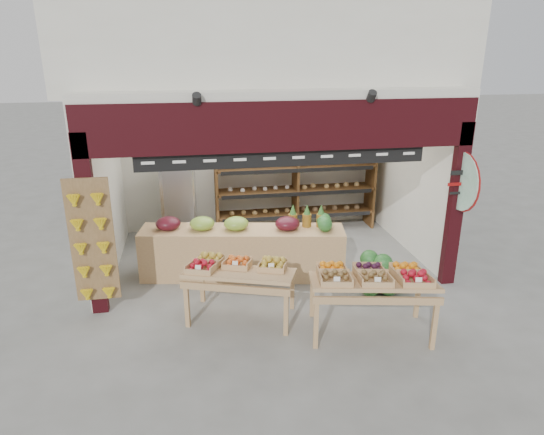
{
  "coord_description": "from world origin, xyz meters",
  "views": [
    {
      "loc": [
        -1.33,
        -7.7,
        3.68
      ],
      "look_at": [
        -0.04,
        -0.2,
        1.01
      ],
      "focal_mm": 32.0,
      "sensor_mm": 36.0,
      "label": 1
    }
  ],
  "objects_px": {
    "mid_counter": "(242,251)",
    "display_table_right": "(372,278)",
    "refrigerator": "(179,200)",
    "display_table_left": "(235,269)",
    "back_shelving": "(296,173)",
    "cardboard_stack": "(201,246)",
    "watermelon_pile": "(380,276)"
  },
  "relations": [
    {
      "from": "refrigerator",
      "to": "display_table_left",
      "type": "distance_m",
      "value": 3.2
    },
    {
      "from": "cardboard_stack",
      "to": "display_table_left",
      "type": "bearing_deg",
      "value": -78.69
    },
    {
      "from": "cardboard_stack",
      "to": "display_table_left",
      "type": "distance_m",
      "value": 2.18
    },
    {
      "from": "mid_counter",
      "to": "display_table_left",
      "type": "bearing_deg",
      "value": -100.68
    },
    {
      "from": "back_shelving",
      "to": "mid_counter",
      "type": "height_order",
      "value": "back_shelving"
    },
    {
      "from": "refrigerator",
      "to": "mid_counter",
      "type": "bearing_deg",
      "value": -57.84
    },
    {
      "from": "cardboard_stack",
      "to": "display_table_right",
      "type": "xyz_separation_m",
      "value": [
        2.16,
        -2.84,
        0.56
      ]
    },
    {
      "from": "watermelon_pile",
      "to": "display_table_left",
      "type": "bearing_deg",
      "value": -169.84
    },
    {
      "from": "mid_counter",
      "to": "cardboard_stack",
      "type": "bearing_deg",
      "value": 128.51
    },
    {
      "from": "back_shelving",
      "to": "display_table_right",
      "type": "relative_size",
      "value": 1.9
    },
    {
      "from": "back_shelving",
      "to": "refrigerator",
      "type": "xyz_separation_m",
      "value": [
        -2.4,
        -0.23,
        -0.41
      ]
    },
    {
      "from": "mid_counter",
      "to": "display_table_right",
      "type": "distance_m",
      "value": 2.54
    },
    {
      "from": "cardboard_stack",
      "to": "refrigerator",
      "type": "bearing_deg",
      "value": 110.21
    },
    {
      "from": "refrigerator",
      "to": "display_table_right",
      "type": "height_order",
      "value": "refrigerator"
    },
    {
      "from": "refrigerator",
      "to": "watermelon_pile",
      "type": "height_order",
      "value": "refrigerator"
    },
    {
      "from": "back_shelving",
      "to": "display_table_right",
      "type": "height_order",
      "value": "back_shelving"
    },
    {
      "from": "mid_counter",
      "to": "display_table_right",
      "type": "bearing_deg",
      "value": -53.21
    },
    {
      "from": "back_shelving",
      "to": "watermelon_pile",
      "type": "bearing_deg",
      "value": -75.31
    },
    {
      "from": "mid_counter",
      "to": "watermelon_pile",
      "type": "height_order",
      "value": "mid_counter"
    },
    {
      "from": "refrigerator",
      "to": "mid_counter",
      "type": "distance_m",
      "value": 2.14
    },
    {
      "from": "back_shelving",
      "to": "mid_counter",
      "type": "bearing_deg",
      "value": -123.63
    },
    {
      "from": "refrigerator",
      "to": "display_table_left",
      "type": "height_order",
      "value": "refrigerator"
    },
    {
      "from": "display_table_right",
      "to": "watermelon_pile",
      "type": "relative_size",
      "value": 2.16
    },
    {
      "from": "cardboard_stack",
      "to": "display_table_right",
      "type": "height_order",
      "value": "display_table_right"
    },
    {
      "from": "refrigerator",
      "to": "back_shelving",
      "type": "bearing_deg",
      "value": 8.28
    },
    {
      "from": "mid_counter",
      "to": "display_table_right",
      "type": "relative_size",
      "value": 1.95
    },
    {
      "from": "cardboard_stack",
      "to": "display_table_left",
      "type": "xyz_separation_m",
      "value": [
        0.42,
        -2.09,
        0.47
      ]
    },
    {
      "from": "back_shelving",
      "to": "watermelon_pile",
      "type": "relative_size",
      "value": 4.1
    },
    {
      "from": "back_shelving",
      "to": "refrigerator",
      "type": "height_order",
      "value": "back_shelving"
    },
    {
      "from": "display_table_left",
      "to": "mid_counter",
      "type": "bearing_deg",
      "value": 79.32
    },
    {
      "from": "back_shelving",
      "to": "cardboard_stack",
      "type": "distance_m",
      "value": 2.57
    },
    {
      "from": "back_shelving",
      "to": "mid_counter",
      "type": "relative_size",
      "value": 0.97
    }
  ]
}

